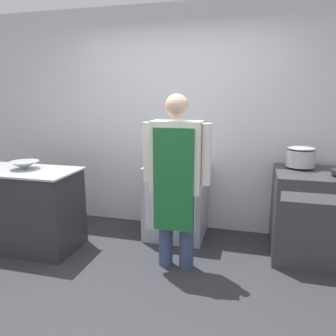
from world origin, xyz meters
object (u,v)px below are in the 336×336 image
object	(u,v)px
fridge_unit	(176,201)
stock_pot	(301,156)
mixing_bowl	(24,165)
stove	(318,215)
person_cook	(176,173)

from	to	relation	value
fridge_unit	stock_pot	xyz separation A→B (m)	(1.33, 0.02, 0.60)
mixing_bowl	stock_pot	size ratio (longest dim) A/B	1.04
stove	mixing_bowl	size ratio (longest dim) A/B	3.00
stock_pot	person_cook	bearing A→B (deg)	-147.87
fridge_unit	stock_pot	size ratio (longest dim) A/B	2.94
mixing_bowl	fridge_unit	bearing A→B (deg)	23.76
stove	mixing_bowl	bearing A→B (deg)	-169.82
fridge_unit	person_cook	xyz separation A→B (m)	(0.17, -0.71, 0.52)
mixing_bowl	stock_pot	bearing A→B (deg)	13.55
stove	person_cook	world-z (taller)	person_cook
fridge_unit	mixing_bowl	xyz separation A→B (m)	(-1.52, -0.67, 0.49)
stock_pot	fridge_unit	bearing A→B (deg)	-179.18
person_cook	stove	bearing A→B (deg)	23.43
fridge_unit	person_cook	size ratio (longest dim) A/B	0.52
person_cook	mixing_bowl	size ratio (longest dim) A/B	5.43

